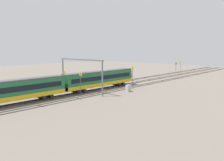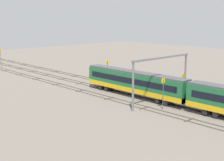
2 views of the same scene
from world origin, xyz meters
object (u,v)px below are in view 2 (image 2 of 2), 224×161
at_px(speed_sign_near_foreground, 183,84).
at_px(speed_sign_mid_trackside, 108,70).
at_px(speed_sign_far_trackside, 163,89).
at_px(relay_cabinet, 152,84).
at_px(speed_sign_distant_end, 1,56).
at_px(overhead_gantry, 162,69).

relative_size(speed_sign_near_foreground, speed_sign_mid_trackside, 0.94).
distance_m(speed_sign_mid_trackside, speed_sign_far_trackside, 20.96).
relative_size(speed_sign_far_trackside, relay_cabinet, 3.05).
distance_m(speed_sign_near_foreground, speed_sign_mid_trackside, 20.00).
bearing_deg(relay_cabinet, speed_sign_distant_end, 12.04).
bearing_deg(overhead_gantry, speed_sign_distant_end, 2.68).
height_order(speed_sign_far_trackside, relay_cabinet, speed_sign_far_trackside).
relative_size(speed_sign_mid_trackside, speed_sign_distant_end, 1.00).
xyz_separation_m(overhead_gantry, speed_sign_near_foreground, (-2.60, -2.85, -2.74)).
bearing_deg(relay_cabinet, speed_sign_mid_trackside, 31.05).
relative_size(speed_sign_near_foreground, speed_sign_distant_end, 0.94).
bearing_deg(speed_sign_mid_trackside, speed_sign_far_trackside, 163.69).
bearing_deg(speed_sign_far_trackside, relay_cabinet, -44.22).
xyz_separation_m(speed_sign_far_trackside, relay_cabinet, (11.43, -11.12, -2.65)).
xyz_separation_m(overhead_gantry, speed_sign_distant_end, (60.00, 2.81, -2.58)).
distance_m(speed_sign_distant_end, relay_cabinet, 52.52).
distance_m(speed_sign_far_trackside, speed_sign_distant_end, 62.72).
bearing_deg(speed_sign_mid_trackside, speed_sign_distant_end, 7.63).
bearing_deg(speed_sign_mid_trackside, overhead_gantry, 170.54).
relative_size(speed_sign_distant_end, relay_cabinet, 3.26).
relative_size(overhead_gantry, speed_sign_mid_trackside, 2.67).
relative_size(overhead_gantry, speed_sign_near_foreground, 2.85).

